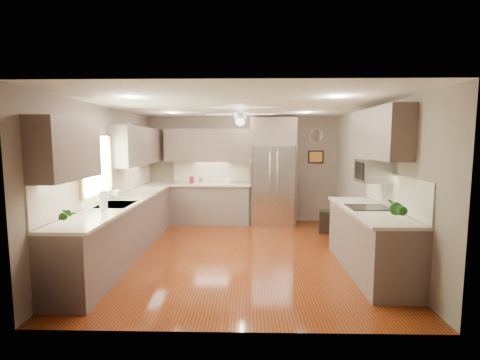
{
  "coord_description": "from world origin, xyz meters",
  "views": [
    {
      "loc": [
        0.13,
        -5.81,
        1.92
      ],
      "look_at": [
        -0.01,
        0.6,
        1.2
      ],
      "focal_mm": 26.0,
      "sensor_mm": 36.0,
      "label": 1
    }
  ],
  "objects_px": {
    "canister_b": "(201,180)",
    "refrigerator": "(272,173)",
    "potted_plant_left": "(64,215)",
    "stool": "(328,221)",
    "soap_bottle": "(118,193)",
    "potted_plant_right": "(395,208)",
    "bowl": "(228,183)",
    "paper_towel": "(103,200)",
    "microwave": "(373,171)",
    "canister_a": "(192,180)"
  },
  "relations": [
    {
      "from": "potted_plant_left",
      "to": "stool",
      "type": "relative_size",
      "value": 0.66
    },
    {
      "from": "bowl",
      "to": "paper_towel",
      "type": "bearing_deg",
      "value": -118.04
    },
    {
      "from": "canister_b",
      "to": "refrigerator",
      "type": "bearing_deg",
      "value": -3.09
    },
    {
      "from": "soap_bottle",
      "to": "potted_plant_right",
      "type": "relative_size",
      "value": 0.58
    },
    {
      "from": "microwave",
      "to": "refrigerator",
      "type": "bearing_deg",
      "value": 116.09
    },
    {
      "from": "soap_bottle",
      "to": "bowl",
      "type": "bearing_deg",
      "value": 51.09
    },
    {
      "from": "bowl",
      "to": "paper_towel",
      "type": "relative_size",
      "value": 0.74
    },
    {
      "from": "canister_a",
      "to": "soap_bottle",
      "type": "height_order",
      "value": "soap_bottle"
    },
    {
      "from": "canister_a",
      "to": "refrigerator",
      "type": "bearing_deg",
      "value": -0.81
    },
    {
      "from": "canister_a",
      "to": "soap_bottle",
      "type": "xyz_separation_m",
      "value": [
        -0.9,
        -2.2,
        0.03
      ]
    },
    {
      "from": "canister_a",
      "to": "paper_towel",
      "type": "bearing_deg",
      "value": -104.18
    },
    {
      "from": "canister_b",
      "to": "stool",
      "type": "bearing_deg",
      "value": -16.97
    },
    {
      "from": "canister_b",
      "to": "potted_plant_left",
      "type": "bearing_deg",
      "value": -103.05
    },
    {
      "from": "stool",
      "to": "refrigerator",
      "type": "bearing_deg",
      "value": 145.96
    },
    {
      "from": "soap_bottle",
      "to": "microwave",
      "type": "xyz_separation_m",
      "value": [
        4.1,
        -0.54,
        0.43
      ]
    },
    {
      "from": "microwave",
      "to": "potted_plant_left",
      "type": "bearing_deg",
      "value": -160.04
    },
    {
      "from": "refrigerator",
      "to": "bowl",
      "type": "bearing_deg",
      "value": 179.49
    },
    {
      "from": "canister_b",
      "to": "paper_towel",
      "type": "xyz_separation_m",
      "value": [
        -0.99,
        -3.15,
        0.07
      ]
    },
    {
      "from": "potted_plant_right",
      "to": "bowl",
      "type": "xyz_separation_m",
      "value": [
        -2.22,
        3.85,
        -0.16
      ]
    },
    {
      "from": "bowl",
      "to": "refrigerator",
      "type": "height_order",
      "value": "refrigerator"
    },
    {
      "from": "bowl",
      "to": "potted_plant_right",
      "type": "bearing_deg",
      "value": -60.02
    },
    {
      "from": "refrigerator",
      "to": "stool",
      "type": "relative_size",
      "value": 5.4
    },
    {
      "from": "canister_b",
      "to": "potted_plant_right",
      "type": "bearing_deg",
      "value": -53.88
    },
    {
      "from": "potted_plant_left",
      "to": "stool",
      "type": "distance_m",
      "value": 5.14
    },
    {
      "from": "refrigerator",
      "to": "paper_towel",
      "type": "bearing_deg",
      "value": -130.9
    },
    {
      "from": "microwave",
      "to": "stool",
      "type": "xyz_separation_m",
      "value": [
        -0.2,
        1.95,
        -1.24
      ]
    },
    {
      "from": "bowl",
      "to": "refrigerator",
      "type": "relative_size",
      "value": 0.08
    },
    {
      "from": "potted_plant_left",
      "to": "bowl",
      "type": "relative_size",
      "value": 1.49
    },
    {
      "from": "soap_bottle",
      "to": "microwave",
      "type": "distance_m",
      "value": 4.16
    },
    {
      "from": "stool",
      "to": "paper_towel",
      "type": "xyz_separation_m",
      "value": [
        -3.78,
        -2.3,
        0.84
      ]
    },
    {
      "from": "potted_plant_left",
      "to": "refrigerator",
      "type": "distance_m",
      "value": 4.92
    },
    {
      "from": "bowl",
      "to": "canister_b",
      "type": "bearing_deg",
      "value": 172.89
    },
    {
      "from": "bowl",
      "to": "paper_towel",
      "type": "distance_m",
      "value": 3.48
    },
    {
      "from": "soap_bottle",
      "to": "stool",
      "type": "distance_m",
      "value": 4.23
    },
    {
      "from": "canister_b",
      "to": "microwave",
      "type": "xyz_separation_m",
      "value": [
        2.99,
        -2.8,
        0.47
      ]
    },
    {
      "from": "canister_a",
      "to": "canister_b",
      "type": "distance_m",
      "value": 0.22
    },
    {
      "from": "potted_plant_left",
      "to": "refrigerator",
      "type": "bearing_deg",
      "value": 57.47
    },
    {
      "from": "canister_b",
      "to": "soap_bottle",
      "type": "xyz_separation_m",
      "value": [
        -1.11,
        -2.26,
        0.04
      ]
    },
    {
      "from": "soap_bottle",
      "to": "bowl",
      "type": "xyz_separation_m",
      "value": [
        1.76,
        2.18,
        -0.08
      ]
    },
    {
      "from": "microwave",
      "to": "potted_plant_right",
      "type": "bearing_deg",
      "value": -96.24
    },
    {
      "from": "canister_b",
      "to": "bowl",
      "type": "xyz_separation_m",
      "value": [
        0.65,
        -0.08,
        -0.05
      ]
    },
    {
      "from": "potted_plant_left",
      "to": "potted_plant_right",
      "type": "distance_m",
      "value": 3.86
    },
    {
      "from": "paper_towel",
      "to": "potted_plant_left",
      "type": "bearing_deg",
      "value": -89.67
    },
    {
      "from": "microwave",
      "to": "paper_towel",
      "type": "height_order",
      "value": "microwave"
    },
    {
      "from": "microwave",
      "to": "paper_towel",
      "type": "relative_size",
      "value": 2.03
    },
    {
      "from": "microwave",
      "to": "stool",
      "type": "bearing_deg",
      "value": 95.8
    },
    {
      "from": "bowl",
      "to": "microwave",
      "type": "relative_size",
      "value": 0.37
    },
    {
      "from": "canister_a",
      "to": "soap_bottle",
      "type": "bearing_deg",
      "value": -112.37
    },
    {
      "from": "potted_plant_right",
      "to": "stool",
      "type": "distance_m",
      "value": 3.2
    },
    {
      "from": "potted_plant_left",
      "to": "paper_towel",
      "type": "relative_size",
      "value": 1.11
    }
  ]
}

